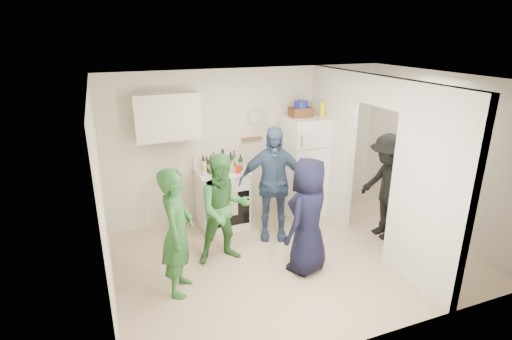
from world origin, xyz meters
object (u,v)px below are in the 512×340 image
(blue_bowl, at_px, (301,104))
(person_denim, at_px, (273,184))
(person_navy, at_px, (308,216))
(stove, at_px, (222,198))
(yellow_cup_stack_top, at_px, (323,109))
(person_green_left, at_px, (177,232))
(person_green_center, at_px, (224,209))
(wicker_basket, at_px, (301,112))
(person_nook, at_px, (387,187))
(fridge, at_px, (305,166))

(blue_bowl, bearing_deg, person_denim, -138.96)
(person_navy, bearing_deg, person_denim, -118.07)
(stove, relative_size, yellow_cup_stack_top, 3.80)
(yellow_cup_stack_top, distance_m, person_green_left, 3.22)
(stove, bearing_deg, person_denim, -48.08)
(stove, distance_m, person_green_left, 1.85)
(person_green_center, bearing_deg, person_navy, -31.80)
(wicker_basket, bearing_deg, person_navy, -113.21)
(person_navy, bearing_deg, yellow_cup_stack_top, -156.15)
(person_green_center, xyz_separation_m, person_nook, (2.49, -0.24, 0.05))
(person_green_center, relative_size, person_navy, 0.98)
(person_denim, bearing_deg, wicker_basket, 62.60)
(person_denim, bearing_deg, blue_bowl, 62.60)
(person_navy, bearing_deg, person_green_left, -37.01)
(stove, distance_m, yellow_cup_stack_top, 2.19)
(yellow_cup_stack_top, xyz_separation_m, person_green_center, (-1.98, -0.91, -1.07))
(stove, height_order, yellow_cup_stack_top, yellow_cup_stack_top)
(person_green_center, relative_size, person_denim, 0.87)
(blue_bowl, xyz_separation_m, person_green_center, (-1.66, -1.06, -1.15))
(wicker_basket, relative_size, blue_bowl, 1.46)
(yellow_cup_stack_top, bearing_deg, wicker_basket, 154.89)
(wicker_basket, distance_m, person_nook, 1.82)
(fridge, height_order, person_navy, fridge)
(stove, xyz_separation_m, person_navy, (0.67, -1.66, 0.31))
(fridge, xyz_separation_m, blue_bowl, (-0.10, 0.05, 1.06))
(wicker_basket, bearing_deg, person_denim, -138.96)
(fridge, distance_m, yellow_cup_stack_top, 1.01)
(yellow_cup_stack_top, bearing_deg, fridge, 155.56)
(person_green_left, xyz_separation_m, person_denim, (1.60, 0.85, 0.08))
(blue_bowl, bearing_deg, wicker_basket, 0.00)
(person_denim, relative_size, person_navy, 1.13)
(wicker_basket, xyz_separation_m, person_nook, (0.83, -1.30, -0.97))
(blue_bowl, height_order, person_denim, blue_bowl)
(stove, height_order, person_green_center, person_green_center)
(person_green_center, xyz_separation_m, person_denim, (0.87, 0.37, 0.11))
(person_navy, distance_m, person_nook, 1.60)
(wicker_basket, xyz_separation_m, person_denim, (-0.79, -0.69, -0.90))
(person_denim, xyz_separation_m, person_navy, (0.07, -1.00, -0.10))
(person_green_left, bearing_deg, person_nook, -62.54)
(fridge, distance_m, person_nook, 1.45)
(person_denim, distance_m, person_navy, 1.00)
(person_navy, bearing_deg, fridge, -148.67)
(stove, xyz_separation_m, person_denim, (0.60, -0.67, 0.41))
(person_green_left, height_order, person_nook, person_nook)
(person_green_left, distance_m, person_denim, 1.81)
(fridge, height_order, person_green_center, fridge)
(person_denim, bearing_deg, person_nook, 0.85)
(wicker_basket, distance_m, person_green_left, 3.01)
(person_green_left, relative_size, person_green_center, 1.04)
(blue_bowl, distance_m, person_navy, 2.15)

